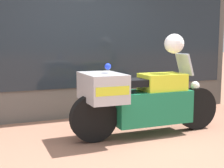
{
  "coord_description": "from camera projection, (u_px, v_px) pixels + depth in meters",
  "views": [
    {
      "loc": [
        -1.61,
        -3.56,
        1.36
      ],
      "look_at": [
        0.24,
        0.88,
        0.72
      ],
      "focal_mm": 50.0,
      "sensor_mm": 36.0,
      "label": 1
    }
  ],
  "objects": [
    {
      "name": "ground_plane",
      "position": [
        121.0,
        148.0,
        4.05
      ],
      "size": [
        60.0,
        60.0,
        0.0
      ],
      "primitive_type": "plane",
      "color": "#8E604C"
    },
    {
      "name": "window_display",
      "position": [
        93.0,
        88.0,
        5.97
      ],
      "size": [
        5.23,
        0.3,
        2.1
      ],
      "color": "slate",
      "rests_on": "ground"
    },
    {
      "name": "paramedic_motorcycle",
      "position": [
        139.0,
        99.0,
        4.5
      ],
      "size": [
        2.37,
        0.78,
        1.19
      ],
      "rotation": [
        0.0,
        0.0,
        -0.01
      ],
      "color": "black",
      "rests_on": "ground"
    },
    {
      "name": "shop_building",
      "position": [
        54.0,
        3.0,
        5.46
      ],
      "size": [
        6.5,
        0.55,
        4.08
      ],
      "color": "#56514C",
      "rests_on": "ground"
    },
    {
      "name": "white_helmet",
      "position": [
        174.0,
        44.0,
        4.61
      ],
      "size": [
        0.29,
        0.29,
        0.29
      ],
      "primitive_type": "sphere",
      "color": "white",
      "rests_on": "paramedic_motorcycle"
    }
  ]
}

